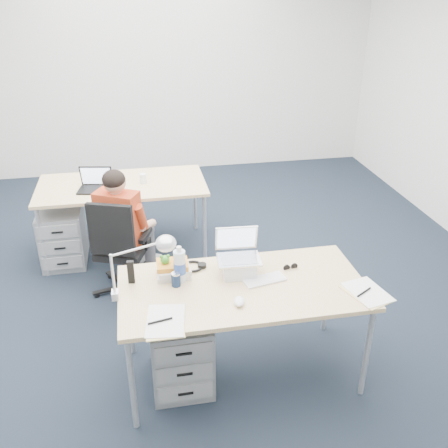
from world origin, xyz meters
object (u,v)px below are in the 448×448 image
Objects in this scene: desk_near at (243,292)px; water_bottle at (180,264)px; silver_laptop at (239,254)px; bear_figurine at (165,265)px; drawer_pedestal_far at (63,236)px; seated_person at (127,227)px; far_cup at (143,178)px; computer_mouse at (239,301)px; headphones at (193,266)px; desk_far at (122,188)px; office_chair at (123,266)px; book_stack at (173,269)px; drawer_pedestal_near at (180,348)px; dark_laptop at (94,180)px; sunglasses at (290,267)px; can_koozie at (176,279)px; desk_lamp at (134,267)px; wireless_keyboard at (264,280)px; cordless_phone at (131,272)px.

water_bottle reaches higher than desk_near.
silver_laptop reaches higher than bear_figurine.
drawer_pedestal_far is 2.25m from silver_laptop.
seated_person reaches higher than silver_laptop.
computer_mouse is at bearing -76.76° from far_cup.
headphones is at bearing 136.17° from desk_near.
desk_far is 0.86m from office_chair.
silver_laptop is 0.45m from book_stack.
drawer_pedestal_near is at bearing -52.24° from office_chair.
desk_far is at bearing 37.53° from dark_laptop.
sunglasses reaches higher than desk_near.
drawer_pedestal_far is 2.46m from sunglasses.
can_koozie is 0.59× the size of bear_figurine.
computer_mouse is at bearing -14.60° from desk_lamp.
office_chair is 1.63m from computer_mouse.
book_stack is at bearing 91.82° from drawer_pedestal_near.
far_cup is at bearing 89.66° from desk_lamp.
office_chair is 2.17× the size of desk_lamp.
far_cup is at bearing 107.77° from headphones.
computer_mouse is 0.25× the size of desk_lamp.
desk_lamp is (-0.62, 0.20, 0.19)m from computer_mouse.
bear_figurine reaches higher than can_koozie.
sunglasses is (0.21, 0.11, 0.01)m from wireless_keyboard.
headphones is at bearing -38.98° from seated_person.
desk_far is 3.76× the size of desk_lamp.
cordless_phone is (0.66, -1.65, 0.54)m from drawer_pedestal_far.
water_bottle is 0.32m from cordless_phone.
dark_laptop is at bearing 128.64° from office_chair.
office_chair is at bearing 131.52° from computer_mouse.
headphones is 0.24m from can_koozie.
headphones is (-0.44, 0.25, 0.01)m from wireless_keyboard.
water_bottle reaches higher than book_stack.
wireless_keyboard is 0.66× the size of desk_lamp.
can_koozie is (0.38, -1.10, 0.52)m from office_chair.
computer_mouse is 0.64× the size of bear_figurine.
drawer_pedestal_near is at bearing -62.60° from drawer_pedestal_far.
silver_laptop is (0.77, -1.78, 0.20)m from desk_far.
drawer_pedestal_far is at bearing 151.41° from office_chair.
seated_person is 2.65× the size of desk_lamp.
water_bottle is at bearing 148.36° from computer_mouse.
far_cup is at bearing 94.06° from drawer_pedestal_near.
book_stack reaches higher than headphones.
seated_person is 0.61m from dark_laptop.
can_koozie is (-0.43, -0.06, -0.10)m from silver_laptop.
far_cup is at bearing 90.54° from cordless_phone.
can_koozie reaches higher than desk_near.
sunglasses is (0.43, 0.33, -0.01)m from computer_mouse.
drawer_pedestal_far is 5.09× the size of sunglasses.
computer_mouse is 0.97× the size of sunglasses.
drawer_pedestal_far is (-0.62, 0.49, -0.29)m from seated_person.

